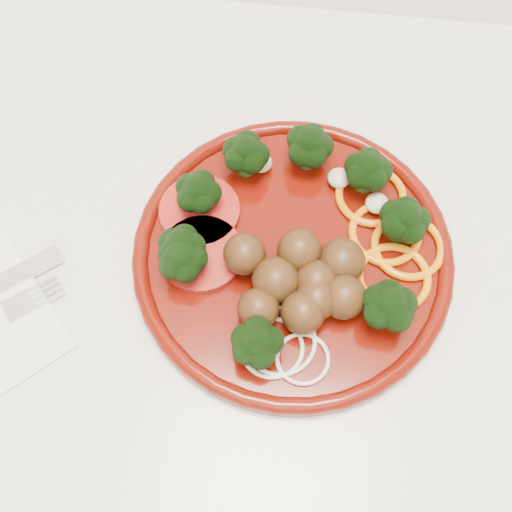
# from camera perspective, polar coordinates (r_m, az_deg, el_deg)

# --- Properties ---
(counter) EXTENTS (2.40, 0.60, 0.90)m
(counter) POSITION_cam_1_polar(r_m,az_deg,el_deg) (0.98, -3.07, -11.39)
(counter) COLOR beige
(counter) RESTS_ON ground
(plate) EXTENTS (0.27, 0.27, 0.06)m
(plate) POSITION_cam_1_polar(r_m,az_deg,el_deg) (0.53, 3.19, 0.58)
(plate) COLOR #4D0A04
(plate) RESTS_ON counter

